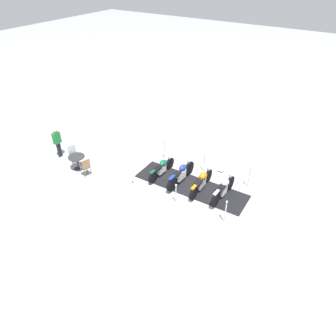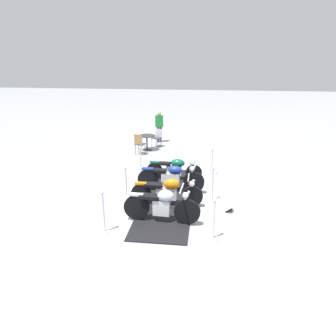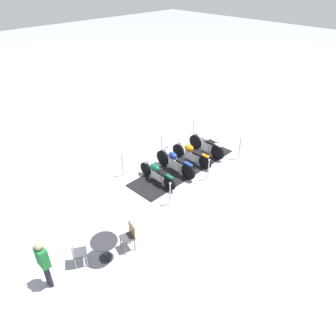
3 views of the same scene
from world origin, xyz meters
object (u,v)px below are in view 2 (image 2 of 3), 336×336
object	(u,v)px
motorcycle_forest	(175,168)
bystander_person	(159,124)
stanchion_left_front	(104,217)
stanchion_right_mid	(213,189)
motorcycle_navy	(171,178)
info_placard	(229,209)
stanchion_left_rear	(141,165)
cafe_table	(147,139)
cafe_chair_near_table	(139,143)
stanchion_right_front	(214,226)
cafe_chair_across_table	(157,137)
motorcycle_copper	(168,191)
stanchion_right_rear	(212,167)
motorcycle_chrome	(162,205)
stanchion_left_mid	(126,187)

from	to	relation	value
motorcycle_forest	bystander_person	bearing A→B (deg)	106.50
stanchion_left_front	stanchion_right_mid	distance (m)	3.64
motorcycle_navy	info_placard	xyz separation A→B (m)	(-1.88, 1.22, -0.44)
stanchion_left_front	stanchion_left_rear	xyz separation A→B (m)	(0.09, -4.64, -0.11)
cafe_table	cafe_chair_near_table	distance (m)	0.83
motorcycle_forest	stanchion_right_front	bearing A→B (deg)	-68.69
cafe_chair_near_table	cafe_table	bearing A→B (deg)	0.00
cafe_chair_across_table	motorcycle_navy	bearing A→B (deg)	43.31
motorcycle_copper	cafe_table	distance (m)	6.39
motorcycle_forest	info_placard	size ratio (longest dim) A/B	6.62
stanchion_left_front	stanchion_right_front	bearing A→B (deg)	-178.86
stanchion_right_front	cafe_table	bearing A→B (deg)	-67.10
motorcycle_copper	stanchion_right_front	size ratio (longest dim) A/B	2.01
stanchion_right_front	stanchion_left_rear	xyz separation A→B (m)	(2.89, -4.59, -0.06)
stanchion_right_rear	motorcycle_forest	bearing A→B (deg)	28.09
stanchion_left_rear	cafe_chair_near_table	world-z (taller)	stanchion_left_rear
stanchion_right_mid	cafe_chair_near_table	xyz separation A→B (m)	(3.46, -4.72, 0.18)
motorcycle_copper	info_placard	bearing A→B (deg)	-6.04
stanchion_right_mid	cafe_chair_across_table	size ratio (longest dim) A/B	1.22
stanchion_right_rear	cafe_chair_across_table	xyz separation A→B (m)	(2.83, -3.92, 0.18)
stanchion_right_rear	stanchion_right_mid	xyz separation A→B (m)	(-0.05, 2.32, 0.04)
motorcycle_chrome	cafe_chair_near_table	xyz separation A→B (m)	(2.12, -6.38, 0.04)
stanchion_left_mid	cafe_chair_near_table	size ratio (longest dim) A/B	1.04
cafe_table	cafe_chair_near_table	size ratio (longest dim) A/B	0.83
stanchion_right_mid	info_placard	size ratio (longest dim) A/B	3.59
stanchion_left_front	cafe_chair_near_table	world-z (taller)	stanchion_left_front
cafe_chair_near_table	cafe_chair_across_table	size ratio (longest dim) A/B	1.07
motorcycle_forest	stanchion_right_mid	xyz separation A→B (m)	(-1.39, 1.60, -0.07)
motorcycle_copper	motorcycle_forest	xyz separation A→B (m)	(0.04, -2.17, -0.02)
stanchion_left_mid	bystander_person	size ratio (longest dim) A/B	0.61
cafe_chair_across_table	motorcycle_copper	bearing A→B (deg)	41.29
stanchion_right_mid	cafe_chair_across_table	world-z (taller)	stanchion_right_mid
motorcycle_navy	cafe_chair_across_table	world-z (taller)	motorcycle_navy
stanchion_right_rear	cafe_chair_near_table	xyz separation A→B (m)	(3.42, -2.40, 0.22)
cafe_table	cafe_chair_near_table	bearing A→B (deg)	76.34
motorcycle_navy	stanchion_right_rear	bearing A→B (deg)	54.63
info_placard	cafe_table	distance (m)	7.30
stanchion_right_mid	stanchion_right_rear	bearing A→B (deg)	-88.86
motorcycle_chrome	info_placard	bearing A→B (deg)	29.82
motorcycle_forest	info_placard	bearing A→B (deg)	-49.43
stanchion_right_rear	cafe_table	world-z (taller)	stanchion_right_rear
stanchion_right_rear	cafe_chair_across_table	world-z (taller)	stanchion_right_rear
stanchion_left_front	stanchion_right_rear	bearing A→B (deg)	-119.96
motorcycle_chrome	motorcycle_navy	size ratio (longest dim) A/B	0.93
motorcycle_copper	cafe_chair_near_table	world-z (taller)	cafe_chair_near_table
motorcycle_navy	stanchion_right_mid	size ratio (longest dim) A/B	2.02
cafe_chair_across_table	stanchion_left_front	bearing A→B (deg)	29.52
motorcycle_copper	stanchion_left_rear	size ratio (longest dim) A/B	2.10
motorcycle_forest	cafe_chair_across_table	xyz separation A→B (m)	(1.48, -4.64, 0.07)
stanchion_left_front	bystander_person	xyz separation A→B (m)	(0.18, -9.62, 0.58)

